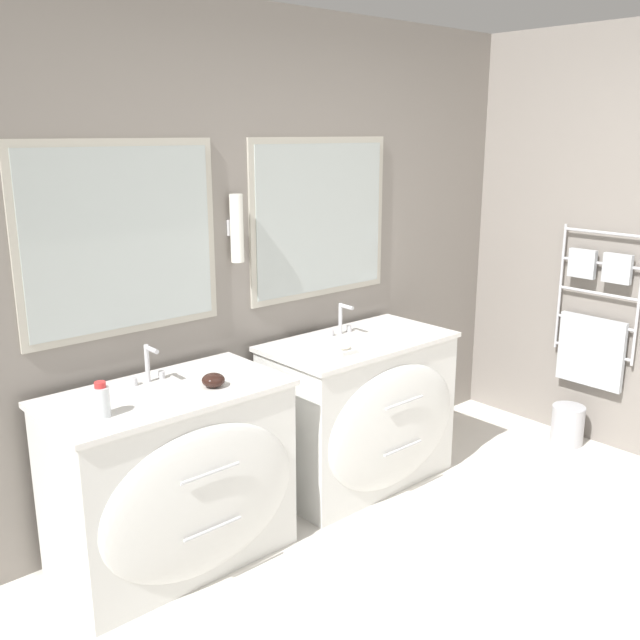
{
  "coord_description": "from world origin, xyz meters",
  "views": [
    {
      "loc": [
        -2.27,
        -1.11,
        1.97
      ],
      "look_at": [
        -0.09,
        1.35,
        1.1
      ],
      "focal_mm": 40.0,
      "sensor_mm": 36.0,
      "label": 1
    }
  ],
  "objects_px": {
    "vanity_left": "(175,479)",
    "amenity_bowl": "(213,380)",
    "waste_bin": "(568,424)",
    "vanity_right": "(363,412)",
    "toiletry_bottle": "(101,401)"
  },
  "relations": [
    {
      "from": "vanity_left",
      "to": "amenity_bowl",
      "type": "xyz_separation_m",
      "value": [
        0.19,
        -0.06,
        0.45
      ]
    },
    {
      "from": "vanity_right",
      "to": "toiletry_bottle",
      "type": "distance_m",
      "value": 1.64
    },
    {
      "from": "vanity_left",
      "to": "vanity_right",
      "type": "distance_m",
      "value": 1.22
    },
    {
      "from": "vanity_right",
      "to": "toiletry_bottle",
      "type": "relative_size",
      "value": 7.28
    },
    {
      "from": "vanity_left",
      "to": "amenity_bowl",
      "type": "bearing_deg",
      "value": -18.71
    },
    {
      "from": "vanity_right",
      "to": "waste_bin",
      "type": "distance_m",
      "value": 1.49
    },
    {
      "from": "amenity_bowl",
      "to": "waste_bin",
      "type": "distance_m",
      "value": 2.55
    },
    {
      "from": "toiletry_bottle",
      "to": "waste_bin",
      "type": "bearing_deg",
      "value": -9.01
    },
    {
      "from": "vanity_left",
      "to": "amenity_bowl",
      "type": "distance_m",
      "value": 0.5
    },
    {
      "from": "vanity_left",
      "to": "vanity_right",
      "type": "xyz_separation_m",
      "value": [
        1.22,
        0.0,
        0.0
      ]
    },
    {
      "from": "toiletry_bottle",
      "to": "waste_bin",
      "type": "height_order",
      "value": "toiletry_bottle"
    },
    {
      "from": "vanity_left",
      "to": "vanity_right",
      "type": "relative_size",
      "value": 1.0
    },
    {
      "from": "toiletry_bottle",
      "to": "vanity_left",
      "type": "bearing_deg",
      "value": 9.61
    },
    {
      "from": "waste_bin",
      "to": "toiletry_bottle",
      "type": "bearing_deg",
      "value": 170.99
    },
    {
      "from": "vanity_right",
      "to": "amenity_bowl",
      "type": "relative_size",
      "value": 10.25
    }
  ]
}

